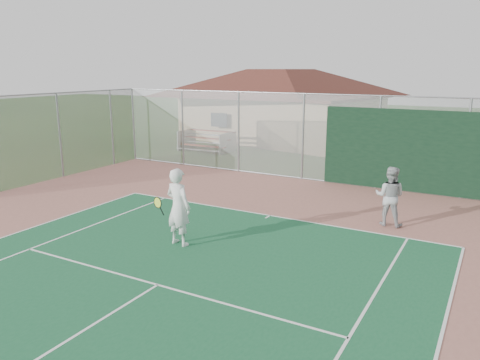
{
  "coord_description": "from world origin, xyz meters",
  "views": [
    {
      "loc": [
        5.97,
        -0.69,
        4.49
      ],
      "look_at": [
        -0.29,
        10.49,
        1.41
      ],
      "focal_mm": 35.0,
      "sensor_mm": 36.0,
      "label": 1
    }
  ],
  "objects_px": {
    "bleachers": "(206,140)",
    "player_white_front": "(178,208)",
    "player_grey_back": "(390,197)",
    "clubhouse": "(280,97)"
  },
  "relations": [
    {
      "from": "bleachers",
      "to": "player_grey_back",
      "type": "relative_size",
      "value": 1.69
    },
    {
      "from": "clubhouse",
      "to": "player_grey_back",
      "type": "distance_m",
      "value": 17.21
    },
    {
      "from": "bleachers",
      "to": "player_white_front",
      "type": "bearing_deg",
      "value": -59.99
    },
    {
      "from": "clubhouse",
      "to": "player_grey_back",
      "type": "relative_size",
      "value": 7.72
    },
    {
      "from": "bleachers",
      "to": "player_grey_back",
      "type": "distance_m",
      "value": 14.2
    },
    {
      "from": "player_white_front",
      "to": "player_grey_back",
      "type": "xyz_separation_m",
      "value": [
        4.4,
        4.23,
        -0.14
      ]
    },
    {
      "from": "bleachers",
      "to": "player_white_front",
      "type": "height_order",
      "value": "player_white_front"
    },
    {
      "from": "player_grey_back",
      "to": "clubhouse",
      "type": "bearing_deg",
      "value": -55.54
    },
    {
      "from": "clubhouse",
      "to": "bleachers",
      "type": "bearing_deg",
      "value": -96.48
    },
    {
      "from": "player_grey_back",
      "to": "bleachers",
      "type": "bearing_deg",
      "value": -35.58
    }
  ]
}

